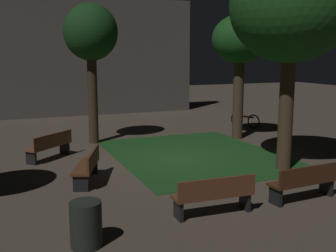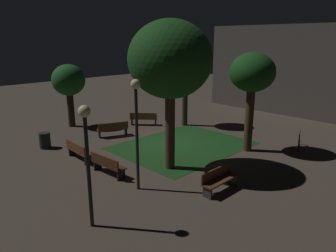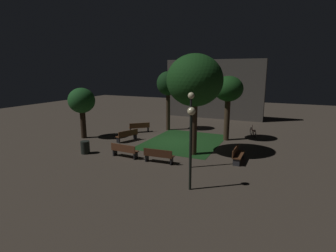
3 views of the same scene
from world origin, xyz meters
name	(u,v)px [view 3 (image 3 of 3)]	position (x,y,z in m)	size (l,w,h in m)	color
ground_plane	(172,142)	(0.00, 0.00, 0.00)	(60.00, 60.00, 0.00)	#473D33
grass_lawn	(184,141)	(0.84, 0.41, 0.01)	(5.47, 6.94, 0.01)	#194219
bench_path_side	(124,150)	(-1.21, -4.72, 0.48)	(1.82, 0.55, 0.88)	brown
bench_corner	(159,155)	(1.21, -4.72, 0.48)	(1.83, 0.60, 0.88)	#422314
bench_lawn_edge	(139,127)	(-3.90, 1.62, 0.48)	(1.66, 1.56, 0.88)	brown
bench_back_row	(238,154)	(5.41, -2.48, 0.48)	(0.49, 1.80, 0.88)	#512D19
bench_front_left	(127,135)	(-3.22, -1.32, 0.48)	(1.09, 1.85, 0.88)	#512D19
tree_left_canopy	(168,85)	(-2.01, 3.63, 4.14)	(2.04, 2.04, 5.35)	#38281C
tree_back_right	(195,81)	(2.52, -2.26, 4.76)	(3.52, 3.52, 6.44)	#423021
tree_tall_center	(228,91)	(3.69, 2.26, 3.91)	(2.24, 2.24, 5.02)	#423021
tree_back_left	(82,102)	(-7.05, -1.93, 2.98)	(2.11, 2.11, 4.07)	#2D2116
lamp_post_plaza_east	(191,117)	(3.15, -4.61, 2.92)	(0.36, 0.36, 4.26)	black
lamp_post_plaza_west	(191,133)	(4.12, -7.25, 2.67)	(0.36, 0.36, 3.85)	black
trash_bin	(85,147)	(-4.04, -5.10, 0.42)	(0.58, 0.58, 0.84)	black
bicycle	(253,132)	(5.46, 4.43, 0.34)	(0.70, 1.52, 0.93)	black
building_wall_backdrop	(213,89)	(0.06, 11.47, 3.32)	(11.17, 0.80, 6.63)	#4C4742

